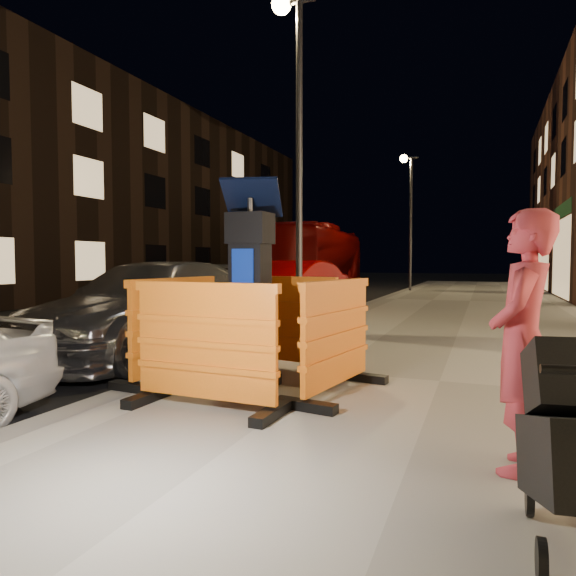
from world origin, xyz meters
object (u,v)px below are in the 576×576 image
at_px(barrier_back, 283,323).
at_px(barrier_kerbside, 175,328).
at_px(barrier_front, 205,346).
at_px(car_red, 291,315).
at_px(man, 523,341).
at_px(car_silver, 153,353).
at_px(bus_doubledecker, 316,290).
at_px(barrier_bldgside, 337,337).
at_px(parking_kiosk, 250,290).

height_order(barrier_back, barrier_kerbside, same).
relative_size(barrier_back, barrier_kerbside, 1.00).
xyz_separation_m(barrier_front, car_red, (-2.69, 9.26, -0.72)).
bearing_deg(barrier_front, man, -7.58).
relative_size(barrier_back, car_silver, 0.29).
distance_m(bus_doubledecker, man, 23.07).
distance_m(car_red, bus_doubledecker, 12.18).
bearing_deg(barrier_back, man, -32.22).
bearing_deg(barrier_bldgside, parking_kiosk, 99.35).
distance_m(car_silver, car_red, 6.31).
xyz_separation_m(barrier_front, man, (2.56, -0.45, 0.26)).
height_order(barrier_front, barrier_kerbside, same).
bearing_deg(barrier_kerbside, bus_doubledecker, 18.83).
relative_size(barrier_kerbside, man, 0.89).
xyz_separation_m(barrier_back, barrier_bldgside, (0.95, -0.95, 0.00)).
distance_m(car_red, man, 11.08).
bearing_deg(barrier_back, barrier_front, -79.65).
distance_m(barrier_kerbside, barrier_bldgside, 1.90).
relative_size(parking_kiosk, car_silver, 0.40).
xyz_separation_m(parking_kiosk, bus_doubledecker, (-5.77, 20.09, -1.18)).
distance_m(barrier_front, car_silver, 4.05).
xyz_separation_m(bus_doubledecker, man, (8.32, -21.49, 0.98)).
distance_m(barrier_bldgside, car_red, 9.10).
relative_size(barrier_back, bus_doubledecker, 0.13).
height_order(barrier_back, man, man).
height_order(car_red, bus_doubledecker, bus_doubledecker).
relative_size(barrier_kerbside, car_silver, 0.29).
bearing_deg(barrier_front, barrier_bldgside, 47.35).
relative_size(bus_doubledecker, man, 7.04).
xyz_separation_m(barrier_kerbside, bus_doubledecker, (-4.82, 20.09, -0.72)).
distance_m(barrier_front, barrier_back, 1.90).
height_order(barrier_front, barrier_bldgside, same).
xyz_separation_m(barrier_kerbside, barrier_bldgside, (1.90, 0.00, 0.00)).
bearing_deg(car_red, bus_doubledecker, 112.10).
xyz_separation_m(barrier_front, barrier_kerbside, (-0.95, 0.95, 0.00)).
distance_m(barrier_kerbside, bus_doubledecker, 20.68).
relative_size(barrier_front, car_silver, 0.29).
distance_m(barrier_back, man, 3.48).
bearing_deg(bus_doubledecker, barrier_bldgside, -75.93).
bearing_deg(parking_kiosk, car_red, 115.30).
bearing_deg(car_silver, car_red, 91.92).
bearing_deg(man, car_silver, -111.62).
relative_size(barrier_front, barrier_back, 1.00).
bearing_deg(car_silver, barrier_front, -45.63).
height_order(parking_kiosk, bus_doubledecker, parking_kiosk).
bearing_deg(man, barrier_back, -121.32).
bearing_deg(car_red, barrier_bldgside, -58.86).
bearing_deg(parking_kiosk, barrier_bldgside, 7.35).
relative_size(parking_kiosk, barrier_back, 1.40).
height_order(barrier_front, car_silver, barrier_front).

